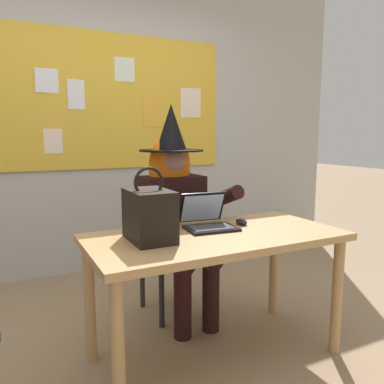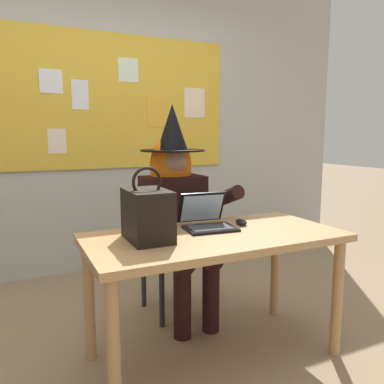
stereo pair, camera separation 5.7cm
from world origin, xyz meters
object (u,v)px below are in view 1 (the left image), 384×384
object	(u,v)px
desk_main	(216,250)
handbag	(149,215)
chair_at_desk	(168,240)
laptop	(208,220)
computer_mouse	(241,222)
person_costumed	(175,203)

from	to	relation	value
desk_main	handbag	size ratio (longest dim) A/B	3.71
chair_at_desk	laptop	world-z (taller)	laptop
computer_mouse	person_costumed	bearing A→B (deg)	125.10
desk_main	computer_mouse	size ratio (longest dim) A/B	13.48
person_costumed	laptop	world-z (taller)	person_costumed
laptop	handbag	distance (m)	0.42
person_costumed	desk_main	bearing A→B (deg)	-2.13
person_costumed	chair_at_desk	bearing A→B (deg)	-178.64
laptop	computer_mouse	size ratio (longest dim) A/B	3.01
chair_at_desk	handbag	world-z (taller)	handbag
handbag	chair_at_desk	bearing A→B (deg)	60.28
computer_mouse	handbag	distance (m)	0.63
desk_main	chair_at_desk	xyz separation A→B (m)	(0.01, 0.70, -0.12)
laptop	computer_mouse	bearing A→B (deg)	-1.32
desk_main	chair_at_desk	size ratio (longest dim) A/B	1.55
desk_main	handbag	distance (m)	0.44
person_costumed	computer_mouse	size ratio (longest dim) A/B	14.03
desk_main	laptop	world-z (taller)	laptop
person_costumed	computer_mouse	distance (m)	0.52
chair_at_desk	person_costumed	xyz separation A→B (m)	(0.00, -0.12, 0.29)
laptop	handbag	size ratio (longest dim) A/B	0.83
desk_main	laptop	distance (m)	0.20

